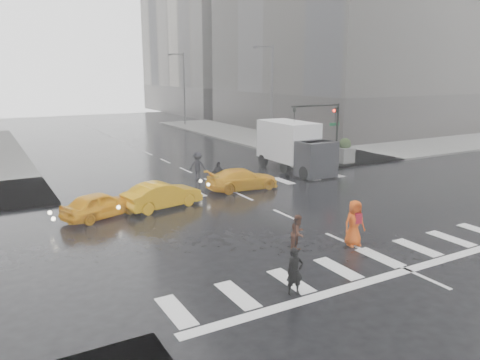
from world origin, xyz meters
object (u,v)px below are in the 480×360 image
traffic_signal_pole (326,122)px  pedestrian_brown (298,233)px  taxi_mid (162,195)px  box_truck (295,146)px  pedestrian_orange (354,223)px  taxi_front (100,205)px

traffic_signal_pole → pedestrian_brown: bearing=-133.1°
taxi_mid → box_truck: size_ratio=0.64×
pedestrian_orange → taxi_front: size_ratio=0.50×
box_truck → taxi_mid: bearing=-159.7°
taxi_front → pedestrian_orange: bearing=-157.3°
taxi_mid → pedestrian_orange: bearing=-163.5°
pedestrian_orange → pedestrian_brown: bearing=173.2°
traffic_signal_pole → box_truck: size_ratio=0.72×
pedestrian_brown → taxi_mid: (-2.40, 8.04, -0.06)m
traffic_signal_pole → pedestrian_orange: size_ratio=2.47×
pedestrian_orange → taxi_mid: pedestrian_orange is taller
pedestrian_orange → taxi_mid: 9.81m
traffic_signal_pole → taxi_mid: (-13.65, -3.96, -2.56)m
traffic_signal_pole → taxi_front: 17.41m
pedestrian_orange → taxi_mid: size_ratio=0.45×
traffic_signal_pole → pedestrian_brown: traffic_signal_pole is taller
taxi_front → taxi_mid: bearing=-107.7°
box_truck → traffic_signal_pole: bearing=0.6°
pedestrian_brown → pedestrian_orange: pedestrian_orange is taller
traffic_signal_pole → pedestrian_brown: size_ratio=3.14×
taxi_front → taxi_mid: taxi_mid is taller
pedestrian_brown → taxi_front: pedestrian_brown is taller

